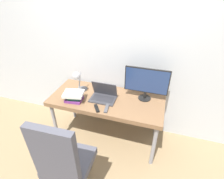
{
  "coord_description": "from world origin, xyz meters",
  "views": [
    {
      "loc": [
        0.64,
        -1.5,
        2.11
      ],
      "look_at": [
        0.09,
        0.3,
        0.92
      ],
      "focal_mm": 28.0,
      "sensor_mm": 36.0,
      "label": 1
    }
  ],
  "objects": [
    {
      "name": "desk",
      "position": [
        0.0,
        0.34,
        0.67
      ],
      "size": [
        1.54,
        0.67,
        0.74
      ],
      "color": "brown",
      "rests_on": "ground_plane"
    },
    {
      "name": "wall_back",
      "position": [
        0.0,
        0.74,
        1.3
      ],
      "size": [
        8.0,
        0.05,
        2.6
      ],
      "color": "silver",
      "rests_on": "ground_plane"
    },
    {
      "name": "media_remote",
      "position": [
        0.07,
        0.12,
        0.75
      ],
      "size": [
        0.06,
        0.17,
        0.02
      ],
      "color": "#4C4C51",
      "rests_on": "desk"
    },
    {
      "name": "ground_plane",
      "position": [
        0.0,
        0.0,
        0.0
      ],
      "size": [
        12.0,
        12.0,
        0.0
      ],
      "primitive_type": "plane",
      "color": "#937A56"
    },
    {
      "name": "office_chair",
      "position": [
        -0.12,
        -0.62,
        0.61
      ],
      "size": [
        0.58,
        0.6,
        1.14
      ],
      "color": "black",
      "rests_on": "ground_plane"
    },
    {
      "name": "book_stack",
      "position": [
        -0.4,
        0.17,
        0.8
      ],
      "size": [
        0.29,
        0.25,
        0.13
      ],
      "color": "#753384",
      "rests_on": "desk"
    },
    {
      "name": "desk_lamp",
      "position": [
        -0.41,
        0.35,
        0.96
      ],
      "size": [
        0.14,
        0.25,
        0.35
      ],
      "color": "#4C4C51",
      "rests_on": "desk"
    },
    {
      "name": "tv_remote",
      "position": [
        -0.05,
        0.08,
        0.75
      ],
      "size": [
        0.12,
        0.15,
        0.02
      ],
      "color": "black",
      "rests_on": "desk"
    },
    {
      "name": "monitor",
      "position": [
        0.49,
        0.49,
        0.99
      ],
      "size": [
        0.57,
        0.17,
        0.45
      ],
      "color": "black",
      "rests_on": "desk"
    },
    {
      "name": "laptop",
      "position": [
        -0.04,
        0.32,
        0.78
      ],
      "size": [
        0.34,
        0.23,
        0.23
      ],
      "color": "#38383D",
      "rests_on": "desk"
    }
  ]
}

